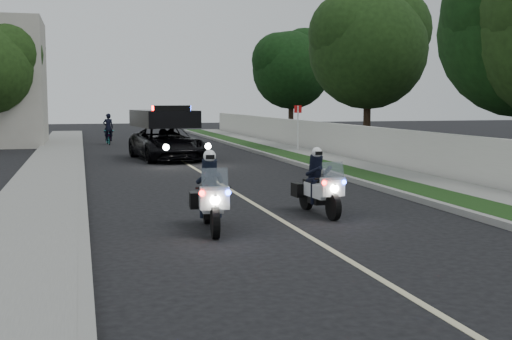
% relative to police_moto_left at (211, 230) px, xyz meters
% --- Properties ---
extents(ground, '(120.00, 120.00, 0.00)m').
position_rel_police_moto_left_xyz_m(ground, '(1.67, 0.85, 0.00)').
color(ground, black).
rests_on(ground, ground).
extents(curb_right, '(0.20, 60.00, 0.15)m').
position_rel_police_moto_left_xyz_m(curb_right, '(5.77, 10.85, 0.07)').
color(curb_right, gray).
rests_on(curb_right, ground).
extents(grass_verge, '(1.20, 60.00, 0.16)m').
position_rel_police_moto_left_xyz_m(grass_verge, '(6.47, 10.85, 0.08)').
color(grass_verge, '#193814').
rests_on(grass_verge, ground).
extents(sidewalk_right, '(1.40, 60.00, 0.16)m').
position_rel_police_moto_left_xyz_m(sidewalk_right, '(7.77, 10.85, 0.08)').
color(sidewalk_right, gray).
rests_on(sidewalk_right, ground).
extents(property_wall, '(0.22, 60.00, 1.50)m').
position_rel_police_moto_left_xyz_m(property_wall, '(8.77, 10.85, 0.75)').
color(property_wall, beige).
rests_on(property_wall, ground).
extents(curb_left, '(0.20, 60.00, 0.15)m').
position_rel_police_moto_left_xyz_m(curb_left, '(-2.43, 10.85, 0.07)').
color(curb_left, gray).
rests_on(curb_left, ground).
extents(sidewalk_left, '(2.00, 60.00, 0.16)m').
position_rel_police_moto_left_xyz_m(sidewalk_left, '(-3.53, 10.85, 0.08)').
color(sidewalk_left, gray).
rests_on(sidewalk_left, ground).
extents(lane_marking, '(0.12, 50.00, 0.01)m').
position_rel_police_moto_left_xyz_m(lane_marking, '(1.67, 10.85, 0.00)').
color(lane_marking, '#BFB78C').
rests_on(lane_marking, ground).
extents(police_moto_left, '(0.82, 1.92, 1.59)m').
position_rel_police_moto_left_xyz_m(police_moto_left, '(0.00, 0.00, 0.00)').
color(police_moto_left, silver).
rests_on(police_moto_left, ground).
extents(police_moto_right, '(0.75, 1.82, 1.52)m').
position_rel_police_moto_left_xyz_m(police_moto_right, '(2.69, 1.15, 0.00)').
color(police_moto_right, silver).
rests_on(police_moto_right, ground).
extents(police_suv, '(3.02, 5.41, 2.50)m').
position_rel_police_moto_left_xyz_m(police_suv, '(1.09, 15.62, 0.00)').
color(police_suv, black).
rests_on(police_suv, ground).
extents(bicycle, '(0.67, 1.65, 0.85)m').
position_rel_police_moto_left_xyz_m(bicycle, '(-0.89, 26.29, 0.00)').
color(bicycle, black).
rests_on(bicycle, ground).
extents(cyclist, '(0.60, 0.43, 1.58)m').
position_rel_police_moto_left_xyz_m(cyclist, '(-0.89, 26.29, 0.00)').
color(cyclist, black).
rests_on(cyclist, ground).
extents(sign_post, '(0.43, 0.43, 2.38)m').
position_rel_police_moto_left_xyz_m(sign_post, '(7.67, 17.56, 0.00)').
color(sign_post, '#BA0D0D').
rests_on(sign_post, ground).
extents(tree_right_d, '(6.83, 6.83, 9.73)m').
position_rel_police_moto_left_xyz_m(tree_right_d, '(11.31, 17.68, 0.00)').
color(tree_right_d, '#1C3A13').
rests_on(tree_right_d, ground).
extents(tree_right_e, '(5.67, 5.67, 8.94)m').
position_rel_police_moto_left_xyz_m(tree_right_e, '(11.74, 31.28, 0.00)').
color(tree_right_e, black).
rests_on(tree_right_e, ground).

